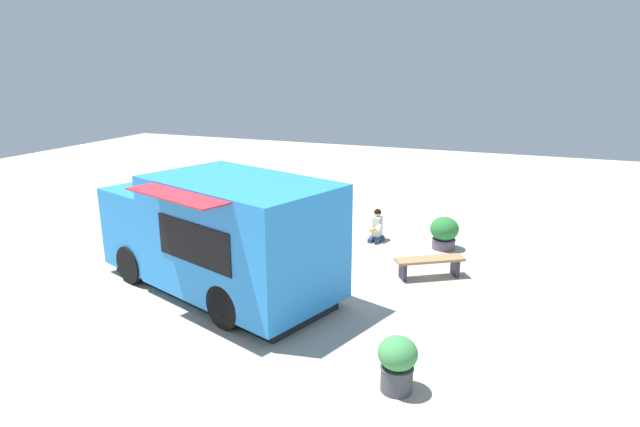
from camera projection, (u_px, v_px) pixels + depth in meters
ground_plane at (271, 278)px, 12.01m from camera, size 40.00×40.00×0.00m
food_truck at (219, 237)px, 11.03m from camera, size 5.94×4.23×2.53m
person_customer at (377, 228)px, 14.48m from camera, size 0.45×0.74×0.89m
planter_flowering_near at (236, 215)px, 15.61m from camera, size 0.58×0.58×0.78m
planter_flowering_far at (444, 232)px, 13.79m from camera, size 0.74×0.74×0.86m
planter_flowering_side at (397, 362)px, 7.75m from camera, size 0.59×0.59×0.87m
plaza_bench at (430, 263)px, 11.93m from camera, size 1.54×1.19×0.47m
trash_bin at (178, 217)px, 14.97m from camera, size 0.50×0.50×0.98m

